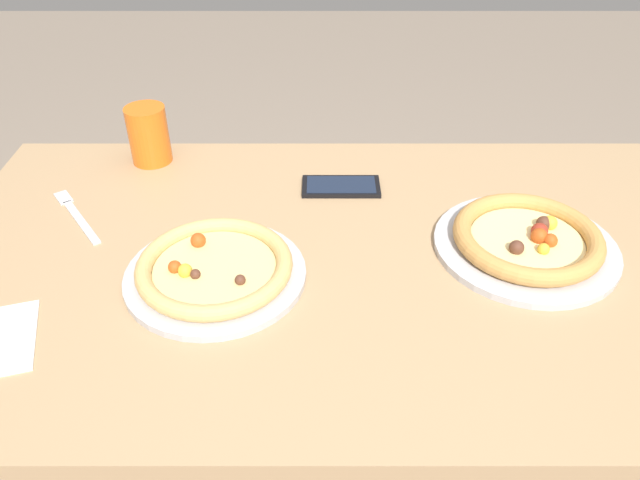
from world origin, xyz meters
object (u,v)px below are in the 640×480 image
Objects in this scene: pizza_far at (525,240)px; drink_cup_colored at (147,135)px; pizza_near at (213,269)px; cell_phone at (339,186)px; fork at (74,214)px.

drink_cup_colored is at bearing 156.10° from pizza_far.
pizza_near is 1.90× the size of cell_phone.
pizza_far is 1.74× the size of fork.
pizza_near is 2.44× the size of drink_cup_colored.
pizza_far is at bearing -32.79° from cell_phone.
pizza_far is 2.59× the size of drink_cup_colored.
drink_cup_colored is (-0.69, 0.31, 0.04)m from pizza_far.
cell_phone reaches higher than fork.
fork is at bearing -169.28° from cell_phone.
drink_cup_colored is 0.67× the size of fork.
pizza_far is at bearing 8.31° from pizza_near.
fork is at bearing -115.61° from drink_cup_colored.
pizza_near is at bearing -32.64° from fork.
pizza_near is 0.42m from drink_cup_colored.
fork is 1.16× the size of cell_phone.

